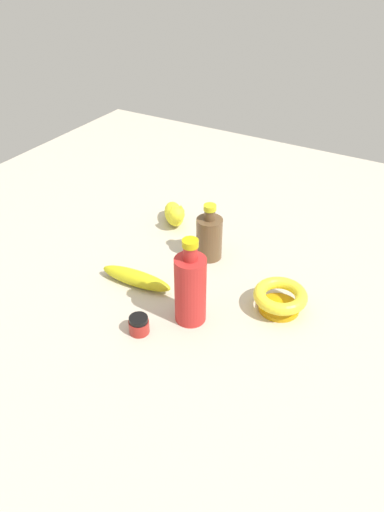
{
  "coord_description": "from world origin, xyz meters",
  "views": [
    {
      "loc": [
        0.86,
        0.5,
        0.78
      ],
      "look_at": [
        0.0,
        0.0,
        0.08
      ],
      "focal_mm": 33.9,
      "sensor_mm": 36.0,
      "label": 1
    }
  ],
  "objects_px": {
    "banana": "(136,278)",
    "bowl": "(280,298)",
    "bottle_short": "(209,237)",
    "bottle_tall": "(190,288)",
    "nail_polish_jar": "(139,325)",
    "cat_figurine": "(175,214)"
  },
  "relations": [
    {
      "from": "banana",
      "to": "bowl",
      "type": "bearing_deg",
      "value": -168.66
    },
    {
      "from": "bottle_short",
      "to": "bottle_tall",
      "type": "bearing_deg",
      "value": 18.82
    },
    {
      "from": "nail_polish_jar",
      "to": "banana",
      "type": "relative_size",
      "value": 0.24
    },
    {
      "from": "cat_figurine",
      "to": "bowl",
      "type": "height_order",
      "value": "cat_figurine"
    },
    {
      "from": "nail_polish_jar",
      "to": "cat_figurine",
      "type": "distance_m",
      "value": 0.48
    },
    {
      "from": "banana",
      "to": "bottle_tall",
      "type": "xyz_separation_m",
      "value": [
        0.04,
        0.18,
        0.07
      ]
    },
    {
      "from": "bottle_short",
      "to": "bowl",
      "type": "relative_size",
      "value": 1.26
    },
    {
      "from": "banana",
      "to": "cat_figurine",
      "type": "height_order",
      "value": "cat_figurine"
    },
    {
      "from": "nail_polish_jar",
      "to": "bottle_tall",
      "type": "relative_size",
      "value": 0.21
    },
    {
      "from": "bottle_tall",
      "to": "bottle_short",
      "type": "bearing_deg",
      "value": -161.18
    },
    {
      "from": "banana",
      "to": "cat_figurine",
      "type": "xyz_separation_m",
      "value": [
        -0.31,
        -0.07,
        0.01
      ]
    },
    {
      "from": "banana",
      "to": "bottle_tall",
      "type": "height_order",
      "value": "bottle_tall"
    },
    {
      "from": "nail_polish_jar",
      "to": "bottle_short",
      "type": "relative_size",
      "value": 0.29
    },
    {
      "from": "nail_polish_jar",
      "to": "bottle_short",
      "type": "distance_m",
      "value": 0.35
    },
    {
      "from": "bowl",
      "to": "bottle_short",
      "type": "bearing_deg",
      "value": -113.6
    },
    {
      "from": "nail_polish_jar",
      "to": "bowl",
      "type": "bearing_deg",
      "value": 133.31
    },
    {
      "from": "bottle_short",
      "to": "cat_figurine",
      "type": "xyz_separation_m",
      "value": [
        -0.1,
        -0.17,
        -0.03
      ]
    },
    {
      "from": "banana",
      "to": "bottle_tall",
      "type": "bearing_deg",
      "value": 164.15
    },
    {
      "from": "bottle_short",
      "to": "cat_figurine",
      "type": "relative_size",
      "value": 1.31
    },
    {
      "from": "banana",
      "to": "cat_figurine",
      "type": "relative_size",
      "value": 1.6
    },
    {
      "from": "banana",
      "to": "bowl",
      "type": "xyz_separation_m",
      "value": [
        -0.1,
        0.35,
        0.01
      ]
    },
    {
      "from": "bottle_tall",
      "to": "cat_figurine",
      "type": "relative_size",
      "value": 1.77
    }
  ]
}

